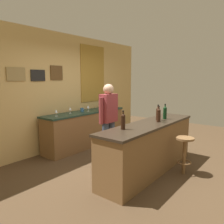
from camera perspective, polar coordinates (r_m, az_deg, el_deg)
ground_plane at (r=4.56m, az=4.91°, el=-13.64°), size 10.00×10.00×0.00m
back_wall at (r=5.61m, az=-12.43°, el=5.28°), size 6.00×0.09×2.80m
bar_counter at (r=4.21m, az=9.59°, el=-8.97°), size 2.55×0.60×0.92m
side_counter at (r=5.72m, az=-6.73°, el=-4.28°), size 2.44×0.56×0.90m
bartender at (r=4.45m, az=-0.90°, el=-1.58°), size 0.52×0.21×1.62m
bar_stool at (r=4.25m, az=18.18°, el=-9.13°), size 0.32×0.32×0.68m
wine_bottle_a at (r=3.53m, az=2.87°, el=-2.34°), size 0.07×0.07×0.31m
wine_bottle_b at (r=4.22m, az=11.93°, el=-0.68°), size 0.07×0.07×0.31m
wine_bottle_c at (r=4.40m, az=11.75°, el=-0.31°), size 0.07×0.07×0.31m
wine_bottle_d at (r=4.55m, az=13.48°, el=-0.07°), size 0.07×0.07×0.31m
wine_glass_a at (r=5.02m, az=-14.22°, el=0.18°), size 0.07×0.07×0.16m
wine_glass_b at (r=5.36m, az=-10.74°, el=0.82°), size 0.07×0.07×0.16m
wine_glass_c at (r=5.63m, az=-6.18°, el=1.30°), size 0.07×0.07×0.16m
coffee_mug at (r=5.60m, az=-7.73°, el=0.59°), size 0.12×0.08×0.09m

